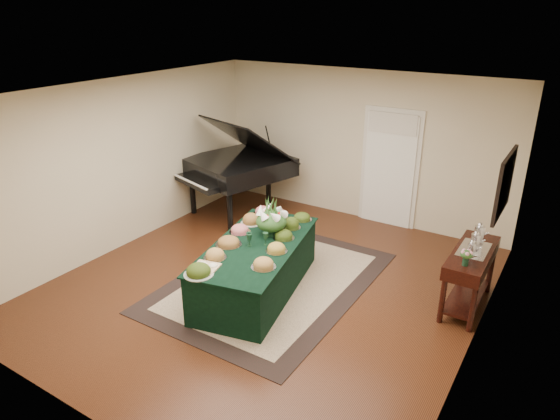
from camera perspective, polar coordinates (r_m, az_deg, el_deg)
The scene contains 14 objects.
ground at distance 7.20m, azimuth -1.28°, elevation -8.53°, with size 6.00×6.00×0.00m, color black.
area_rug at distance 7.27m, azimuth -0.90°, elevation -8.14°, with size 2.47×3.46×0.01m.
kitchen_doorway at distance 9.00m, azimuth 12.41°, elevation 4.56°, with size 1.05×0.07×2.10m.
buffet_table at distance 6.89m, azimuth -2.70°, elevation -6.58°, with size 1.54×2.46×0.72m.
food_platters at distance 6.84m, azimuth -2.83°, elevation -2.99°, with size 1.25×2.41×0.12m.
cutting_board at distance 6.19m, azimuth -8.52°, elevation -6.25°, with size 0.37×0.37×0.10m.
green_goblets at distance 6.66m, azimuth -2.91°, elevation -3.32°, with size 0.27×0.22×0.18m.
floral_centerpiece at distance 6.88m, azimuth -1.00°, elevation -0.87°, with size 0.44×0.44×0.44m.
grand_piano at distance 9.26m, azimuth -4.80°, elevation 5.04°, with size 2.03×2.16×1.87m.
wicker_basket at distance 8.95m, azimuth -2.02°, elevation -1.26°, with size 0.35×0.35×0.22m, color #AB7844.
mahogany_sideboard at distance 6.87m, azimuth 20.99°, elevation -5.78°, with size 0.45×1.27×0.81m.
tea_service at distance 6.74m, azimuth 21.34°, elevation -3.54°, with size 0.34×0.74×0.30m.
pink_bouquet at distance 6.34m, azimuth 20.53°, elevation -4.83°, with size 0.16×0.16×0.21m.
wall_painting at distance 6.42m, azimuth 24.28°, elevation 2.68°, with size 0.05×0.95×0.75m.
Camera 1 is at (3.42, -5.14, 3.70)m, focal length 32.00 mm.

